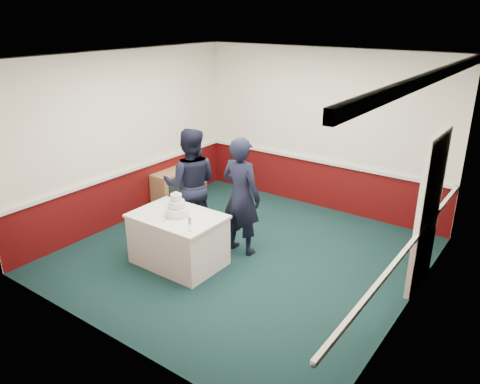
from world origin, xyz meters
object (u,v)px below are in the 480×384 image
Objects in this scene: cake_table at (178,239)px; person_man at (191,184)px; person_woman at (241,196)px; sideboard at (179,186)px; wedding_cake at (177,208)px; champagne_flute at (190,222)px; cake_knife at (166,219)px.

cake_table is 1.06m from person_man.
person_man is at bearing 5.16° from person_woman.
sideboard is 1.65m from person_man.
wedding_cake is at bearing 90.00° from cake_table.
wedding_cake is 0.92m from person_man.
wedding_cake reaches higher than champagne_flute.
sideboard is 2.60m from cake_knife.
cake_knife reaches higher than cake_table.
person_man is (-0.44, 0.81, 0.03)m from wedding_cake.
wedding_cake is at bearing 82.74° from person_man.
person_woman is (0.97, 0.06, -0.00)m from person_man.
sideboard is 2.49m from wedding_cake.
wedding_cake reaches higher than cake_knife.
sideboard is 2.43m from cake_table.
person_woman is at bearing 58.91° from cake_table.
cake_table is 0.44m from cake_knife.
cake_knife is (1.60, -1.99, 0.44)m from sideboard.
cake_table is at bearing -90.00° from wedding_cake.
person_woman is at bearing -23.06° from sideboard.
wedding_cake is 0.57m from champagne_flute.
cake_knife is at bearing 76.28° from person_man.
person_man reaches higher than champagne_flute.
person_man reaches higher than cake_table.
sideboard is 0.91× the size of cake_table.
sideboard is at bearing 132.36° from wedding_cake.
wedding_cake is (-0.00, 0.00, 0.50)m from cake_table.
cake_knife is at bearing 63.93° from person_woman.
person_man is (-0.41, 1.01, 0.14)m from cake_knife.
cake_table is 3.63× the size of wedding_cake.
person_man is at bearing 130.95° from champagne_flute.
wedding_cake is 0.20× the size of person_man.
wedding_cake is at bearing 66.43° from cake_knife.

